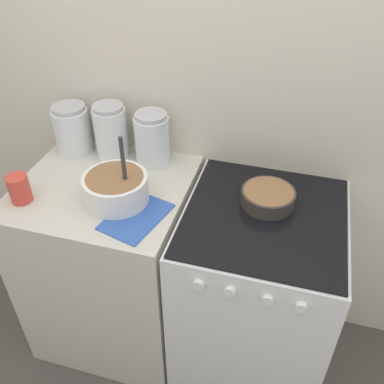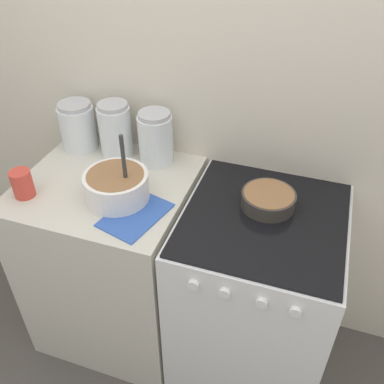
{
  "view_description": "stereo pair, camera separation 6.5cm",
  "coord_description": "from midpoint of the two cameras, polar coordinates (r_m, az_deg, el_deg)",
  "views": [
    {
      "loc": [
        0.4,
        -0.94,
        1.99
      ],
      "look_at": [
        0.04,
        0.33,
        0.98
      ],
      "focal_mm": 40.0,
      "sensor_mm": 36.0,
      "label": 1
    },
    {
      "loc": [
        0.46,
        -0.92,
        1.99
      ],
      "look_at": [
        0.04,
        0.33,
        0.98
      ],
      "focal_mm": 40.0,
      "sensor_mm": 36.0,
      "label": 2
    }
  ],
  "objects": [
    {
      "name": "tin_can",
      "position": [
        1.81,
        -22.99,
        0.39
      ],
      "size": [
        0.08,
        0.08,
        0.11
      ],
      "color": "#CC3F33",
      "rests_on": "countertop_cabinet"
    },
    {
      "name": "stove",
      "position": [
        1.98,
        7.4,
        -13.27
      ],
      "size": [
        0.63,
        0.67,
        0.93
      ],
      "color": "silver",
      "rests_on": "ground_plane"
    },
    {
      "name": "baking_pan",
      "position": [
        1.69,
        9.02,
        -0.66
      ],
      "size": [
        0.21,
        0.21,
        0.06
      ],
      "color": "#38332D",
      "rests_on": "stove"
    },
    {
      "name": "mixing_bowl",
      "position": [
        1.69,
        -11.21,
        0.6
      ],
      "size": [
        0.25,
        0.25,
        0.3
      ],
      "color": "white",
      "rests_on": "countertop_cabinet"
    },
    {
      "name": "recipe_page",
      "position": [
        1.64,
        -8.55,
        -3.29
      ],
      "size": [
        0.24,
        0.3,
        0.01
      ],
      "color": "#3359B2",
      "rests_on": "countertop_cabinet"
    },
    {
      "name": "storage_jar_right",
      "position": [
        1.88,
        -6.3,
        6.61
      ],
      "size": [
        0.15,
        0.15,
        0.24
      ],
      "color": "silver",
      "rests_on": "countertop_cabinet"
    },
    {
      "name": "countertop_cabinet",
      "position": [
        2.13,
        -11.18,
        -9.21
      ],
      "size": [
        0.7,
        0.66,
        0.93
      ],
      "color": "beige",
      "rests_on": "ground_plane"
    },
    {
      "name": "wall_back",
      "position": [
        1.85,
        0.89,
        12.19
      ],
      "size": [
        4.41,
        0.05,
        2.4
      ],
      "color": "beige",
      "rests_on": "ground_plane"
    },
    {
      "name": "storage_jar_left",
      "position": [
        2.05,
        -16.51,
        7.72
      ],
      "size": [
        0.16,
        0.16,
        0.22
      ],
      "color": "silver",
      "rests_on": "countertop_cabinet"
    },
    {
      "name": "storage_jar_middle",
      "position": [
        1.95,
        -11.65,
        7.44
      ],
      "size": [
        0.15,
        0.15,
        0.25
      ],
      "color": "silver",
      "rests_on": "countertop_cabinet"
    }
  ]
}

